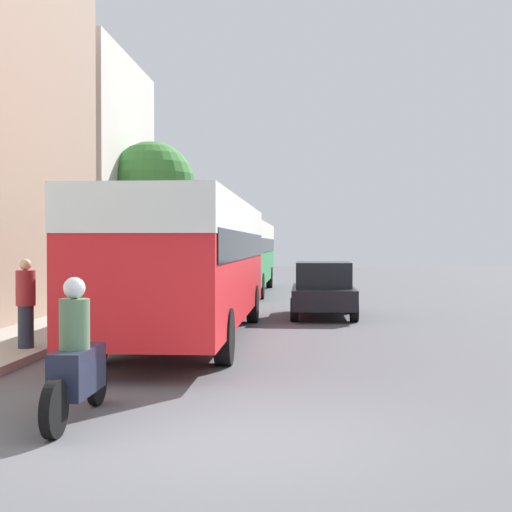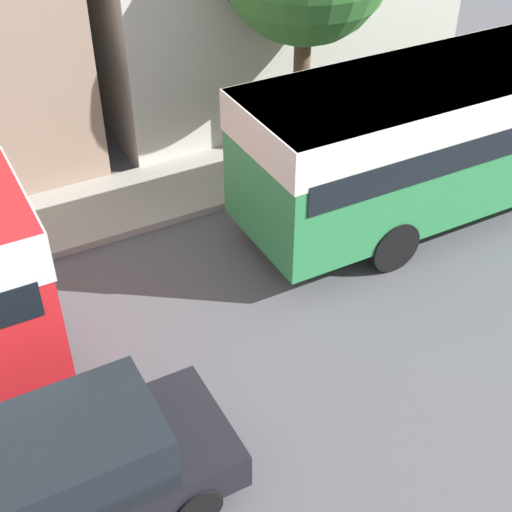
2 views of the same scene
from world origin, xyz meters
name	(u,v)px [view 1 (image 1 of 2)]	position (x,y,z in m)	size (l,w,h in m)	color
ground_plane	(223,445)	(0.00, 0.00, 0.00)	(120.00, 120.00, 0.00)	#515156
building_far_terrace	(64,178)	(-9.04, 21.30, 4.84)	(5.67, 8.70, 9.69)	beige
bus_lead	(190,250)	(-1.70, 8.33, 1.98)	(2.58, 11.01, 3.04)	red
bus_following	(239,248)	(-2.01, 23.34, 1.96)	(2.62, 11.48, 3.01)	#2D8447
motorcycle_behind_lead	(76,364)	(-1.87, 0.91, 0.68)	(0.38, 2.24, 1.73)	#1E2338
car_crossing	(323,289)	(1.39, 13.29, 0.81)	(1.84, 3.93, 1.59)	black
pedestrian_near_curb	(26,302)	(-4.42, 5.71, 1.01)	(0.36, 0.36, 1.69)	#232838
street_tree	(151,186)	(-5.21, 20.45, 4.40)	(3.48, 3.48, 6.02)	brown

